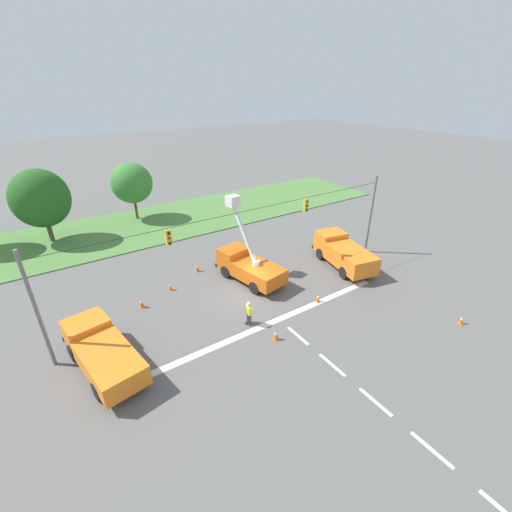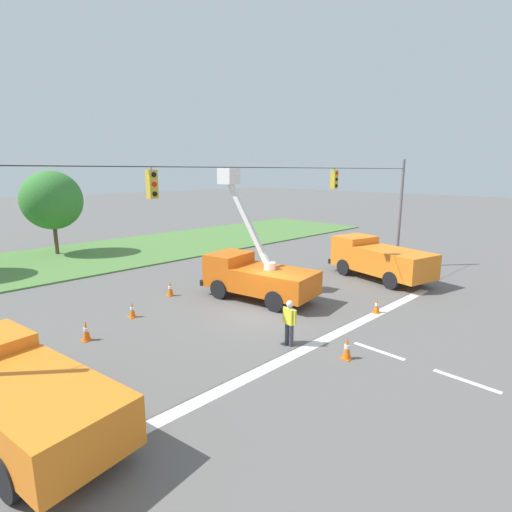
{
  "view_description": "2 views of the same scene",
  "coord_description": "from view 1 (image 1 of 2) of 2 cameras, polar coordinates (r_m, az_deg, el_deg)",
  "views": [
    {
      "loc": [
        -11.57,
        -18.34,
        14.24
      ],
      "look_at": [
        2.29,
        2.44,
        1.52
      ],
      "focal_mm": 24.0,
      "sensor_mm": 36.0,
      "label": 1
    },
    {
      "loc": [
        -12.74,
        -12.22,
        6.47
      ],
      "look_at": [
        2.15,
        2.81,
        1.94
      ],
      "focal_mm": 28.0,
      "sensor_mm": 36.0,
      "label": 2
    }
  ],
  "objects": [
    {
      "name": "signal_gantry",
      "position": [
        23.85,
        -1.43,
        2.21
      ],
      "size": [
        26.2,
        0.33,
        7.2
      ],
      "color": "slate",
      "rests_on": "ground"
    },
    {
      "name": "traffic_cone_far_left",
      "position": [
        26.52,
        31.07,
        -9.08
      ],
      "size": [
        0.36,
        0.36,
        0.68
      ],
      "color": "orange",
      "rests_on": "ground"
    },
    {
      "name": "utility_truck_support_far",
      "position": [
        30.15,
        14.31,
        0.59
      ],
      "size": [
        3.77,
        6.79,
        2.36
      ],
      "color": "orange",
      "rests_on": "ground"
    },
    {
      "name": "tree_centre",
      "position": [
        41.15,
        -20.0,
        11.36
      ],
      "size": [
        4.48,
        4.39,
        6.49
      ],
      "color": "brown",
      "rests_on": "ground"
    },
    {
      "name": "ground_plane",
      "position": [
        25.94,
        -1.23,
        -6.31
      ],
      "size": [
        200.0,
        200.0,
        0.0
      ],
      "primitive_type": "plane",
      "color": "#605E5B"
    },
    {
      "name": "grass_verge",
      "position": [
        40.69,
        -15.08,
        5.63
      ],
      "size": [
        56.0,
        12.0,
        0.1
      ],
      "primitive_type": "cube",
      "color": "#517F3D",
      "rests_on": "ground"
    },
    {
      "name": "traffic_cone_mid_right",
      "position": [
        25.58,
        -18.54,
        -7.37
      ],
      "size": [
        0.36,
        0.36,
        0.8
      ],
      "color": "orange",
      "rests_on": "ground"
    },
    {
      "name": "road_worker",
      "position": [
        22.36,
        -1.16,
        -9.32
      ],
      "size": [
        0.26,
        0.65,
        1.77
      ],
      "color": "#383842",
      "rests_on": "ground"
    },
    {
      "name": "utility_truck_bucket_lift",
      "position": [
        27.14,
        -1.29,
        -1.44
      ],
      "size": [
        3.47,
        6.28,
        6.6
      ],
      "color": "orange",
      "rests_on": "ground"
    },
    {
      "name": "traffic_cone_foreground_right",
      "position": [
        25.29,
        10.32,
        -6.84
      ],
      "size": [
        0.36,
        0.36,
        0.71
      ],
      "color": "orange",
      "rests_on": "ground"
    },
    {
      "name": "traffic_cone_near_bucket",
      "position": [
        24.6,
        -24.45,
        -10.2
      ],
      "size": [
        0.36,
        0.36,
        0.71
      ],
      "color": "orange",
      "rests_on": "ground"
    },
    {
      "name": "traffic_cone_foreground_left",
      "position": [
        21.61,
        3.36,
        -12.89
      ],
      "size": [
        0.36,
        0.36,
        0.81
      ],
      "color": "orange",
      "rests_on": "ground"
    },
    {
      "name": "traffic_cone_lane_edge_b",
      "position": [
        29.1,
        -9.8,
        -1.84
      ],
      "size": [
        0.36,
        0.36,
        0.8
      ],
      "color": "orange",
      "rests_on": "ground"
    },
    {
      "name": "utility_truck_support_near",
      "position": [
        21.16,
        -24.31,
        -14.26
      ],
      "size": [
        3.41,
        6.86,
        2.03
      ],
      "color": "orange",
      "rests_on": "ground"
    },
    {
      "name": "lane_markings",
      "position": [
        22.54,
        6.13,
        -12.35
      ],
      "size": [
        17.6,
        15.25,
        0.01
      ],
      "color": "silver",
      "rests_on": "ground"
    },
    {
      "name": "traffic_cone_lane_edge_a",
      "position": [
        27.02,
        -14.15,
        -4.87
      ],
      "size": [
        0.36,
        0.36,
        0.71
      ],
      "color": "orange",
      "rests_on": "ground"
    },
    {
      "name": "tree_west",
      "position": [
        38.44,
        -32.27,
        8.1
      ],
      "size": [
        5.23,
        4.7,
        7.24
      ],
      "color": "brown",
      "rests_on": "ground"
    }
  ]
}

